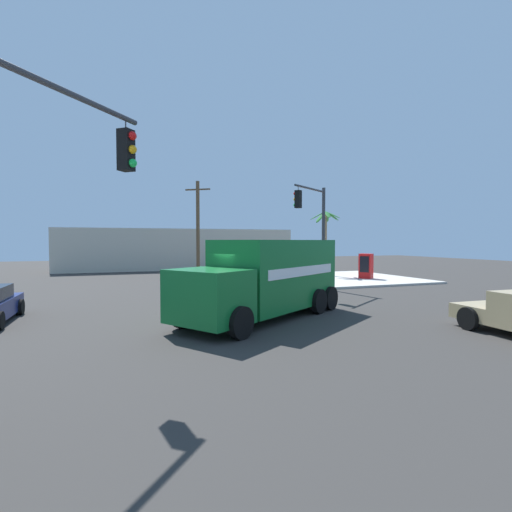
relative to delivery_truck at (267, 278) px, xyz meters
The scene contains 9 objects.
ground_plane 1.82m from the delivery_truck, behind, with size 100.00×100.00×0.00m, color #33302D.
sidewalk_corner_far 15.95m from the delivery_truck, 47.32° to the left, with size 10.38×10.38×0.14m, color beige.
delivery_truck is the anchor object (origin of this frame).
traffic_light_primary 8.79m from the delivery_truck, 48.45° to the left, with size 3.07×2.22×6.02m.
traffic_light_secondary 9.68m from the delivery_truck, 138.13° to the right, with size 3.09×3.59×5.88m.
vending_machine_red 16.03m from the delivery_truck, 40.54° to the left, with size 1.14×1.17×1.85m.
palm_tree_far 17.61m from the delivery_truck, 52.25° to the left, with size 2.41×2.42×5.23m.
utility_pole 18.83m from the delivery_truck, 86.21° to the left, with size 1.88×1.34×7.96m.
building_backdrop 27.78m from the delivery_truck, 87.97° to the left, with size 23.64×6.00×4.16m, color beige.
Camera 1 is at (-4.56, -13.63, 2.95)m, focal length 27.14 mm.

